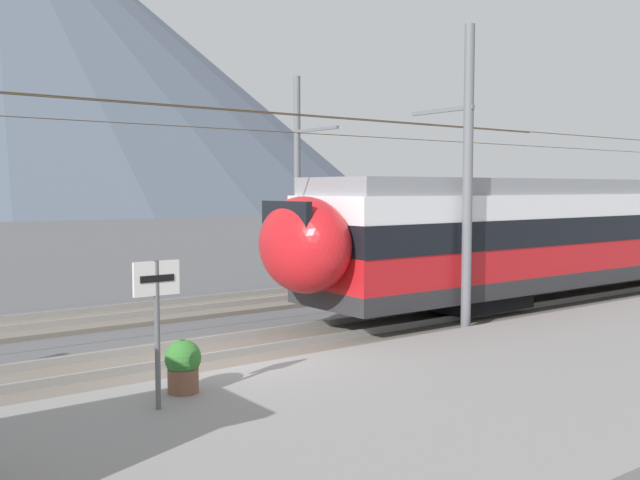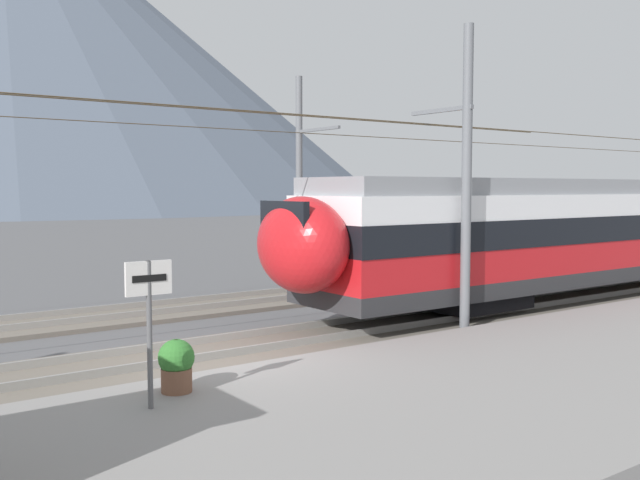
% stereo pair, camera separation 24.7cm
% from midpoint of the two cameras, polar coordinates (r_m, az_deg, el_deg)
% --- Properties ---
extents(ground_plane, '(400.00, 400.00, 0.00)m').
position_cam_midpoint_polar(ground_plane, '(14.13, -7.10, -10.54)').
color(ground_plane, '#565659').
extents(platform_slab, '(120.00, 6.89, 0.35)m').
position_cam_midpoint_polar(platform_slab, '(10.71, 4.30, -14.40)').
color(platform_slab, gray).
rests_on(platform_slab, ground).
extents(track_near, '(120.00, 3.00, 0.28)m').
position_cam_midpoint_polar(track_near, '(15.33, -9.67, -9.14)').
color(track_near, '#6B6359').
rests_on(track_near, ground).
extents(track_far, '(120.00, 3.00, 0.28)m').
position_cam_midpoint_polar(track_far, '(20.30, -16.59, -5.97)').
color(track_far, '#6B6359').
rests_on(track_far, ground).
extents(train_near_platform, '(27.95, 3.02, 4.27)m').
position_cam_midpoint_polar(train_near_platform, '(26.28, 23.34, 0.88)').
color(train_near_platform, '#2D2D30').
rests_on(train_near_platform, track_near).
extents(catenary_mast_mid, '(46.82, 2.04, 7.46)m').
position_cam_midpoint_polar(catenary_mast_mid, '(17.51, 11.76, 5.10)').
color(catenary_mast_mid, slate).
rests_on(catenary_mast_mid, ground).
extents(catenary_mast_far_side, '(46.82, 2.52, 7.57)m').
position_cam_midpoint_polar(catenary_mast_far_side, '(25.47, -1.18, 5.04)').
color(catenary_mast_far_side, slate).
rests_on(catenary_mast_far_side, ground).
extents(platform_sign, '(0.70, 0.08, 2.18)m').
position_cam_midpoint_polar(platform_sign, '(10.63, -12.92, -4.76)').
color(platform_sign, '#59595B').
rests_on(platform_sign, platform_slab).
extents(potted_plant_platform_edge, '(0.58, 0.58, 0.85)m').
position_cam_midpoint_polar(potted_plant_platform_edge, '(11.62, -10.85, -9.68)').
color(potted_plant_platform_edge, brown).
rests_on(potted_plant_platform_edge, platform_slab).
extents(mountain_central_peak, '(160.15, 160.15, 67.49)m').
position_cam_midpoint_polar(mountain_central_peak, '(165.78, -24.12, 14.30)').
color(mountain_central_peak, '#515B6B').
rests_on(mountain_central_peak, ground).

